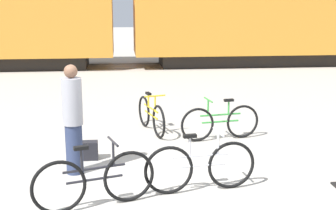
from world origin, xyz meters
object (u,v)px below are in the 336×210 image
bicycle_green (220,122)px  backpack (90,150)px  bicycle_silver (201,166)px  person_in_grey (73,119)px  bicycle_black (95,180)px  freight_train (123,0)px  bicycle_yellow (151,115)px

bicycle_green → backpack: 2.79m
bicycle_silver → person_in_grey: person_in_grey is taller
bicycle_green → bicycle_black: bicycle_black is taller
bicycle_black → backpack: 2.06m
freight_train → person_in_grey: freight_train is taller
bicycle_silver → backpack: (-1.76, 1.63, -0.23)m
backpack → person_in_grey: bearing=-108.0°
freight_train → bicycle_black: freight_train is taller
freight_train → bicycle_yellow: bearing=-87.4°
bicycle_green → bicycle_black: 3.84m
person_in_grey → backpack: size_ratio=5.42×
person_in_grey → backpack: 1.03m
bicycle_silver → bicycle_green: (0.86, 2.57, -0.02)m
bicycle_yellow → person_in_grey: (-1.44, -2.33, 0.56)m
bicycle_yellow → person_in_grey: size_ratio=0.89×
bicycle_silver → bicycle_green: bicycle_silver is taller
bicycle_silver → bicycle_green: size_ratio=1.03×
person_in_grey → backpack: (0.21, 0.66, -0.76)m
bicycle_silver → bicycle_green: bearing=71.6°
bicycle_black → person_in_grey: bearing=106.5°
bicycle_silver → bicycle_green: 2.71m
bicycle_silver → bicycle_black: bicycle_black is taller
freight_train → bicycle_green: (1.85, -10.85, -2.41)m
bicycle_yellow → backpack: 2.09m
bicycle_green → person_in_grey: person_in_grey is taller
bicycle_black → freight_train: bearing=87.6°
bicycle_silver → bicycle_black: (-1.56, -0.41, 0.00)m
freight_train → bicycle_black: size_ratio=34.23×
bicycle_yellow → bicycle_silver: (0.53, -3.30, 0.02)m
backpack → bicycle_black: bearing=-84.6°
bicycle_yellow → person_in_grey: person_in_grey is taller
person_in_grey → bicycle_black: bearing=-99.8°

